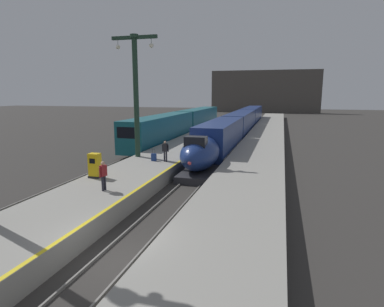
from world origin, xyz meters
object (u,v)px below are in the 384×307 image
at_px(passenger_near_edge, 165,150).
at_px(highspeed_train_main, 240,124).
at_px(ticket_machine_yellow, 95,166).
at_px(rolling_suitcase, 154,157).
at_px(passenger_far_waiting, 197,138).
at_px(station_column_mid, 136,86).
at_px(passenger_mid_platform, 103,174).
at_px(regional_train_adjacent, 183,123).

bearing_deg(passenger_near_edge, highspeed_train_main, 83.45).
distance_m(passenger_near_edge, ticket_machine_yellow, 6.47).
bearing_deg(rolling_suitcase, ticket_machine_yellow, -106.18).
bearing_deg(passenger_far_waiting, station_column_mid, -122.04).
height_order(passenger_near_edge, ticket_machine_yellow, passenger_near_edge).
distance_m(passenger_mid_platform, ticket_machine_yellow, 3.20).
distance_m(highspeed_train_main, regional_train_adjacent, 8.51).
distance_m(highspeed_train_main, passenger_far_waiting, 17.39).
relative_size(station_column_mid, passenger_near_edge, 6.02).
distance_m(passenger_far_waiting, rolling_suitcase, 7.60).
relative_size(highspeed_train_main, rolling_suitcase, 57.36).
height_order(regional_train_adjacent, station_column_mid, station_column_mid).
bearing_deg(station_column_mid, regional_train_adjacent, 96.08).
xyz_separation_m(regional_train_adjacent, passenger_mid_platform, (4.63, -30.32, -0.09)).
bearing_deg(ticket_machine_yellow, station_column_mid, 92.76).
xyz_separation_m(highspeed_train_main, ticket_machine_yellow, (-5.55, -30.51, -0.17)).
bearing_deg(passenger_far_waiting, passenger_near_edge, -95.34).
height_order(passenger_mid_platform, rolling_suitcase, passenger_mid_platform).
height_order(highspeed_train_main, rolling_suitcase, highspeed_train_main).
relative_size(highspeed_train_main, passenger_far_waiting, 33.33).
xyz_separation_m(passenger_far_waiting, ticket_machine_yellow, (-3.41, -13.26, -0.25)).
relative_size(passenger_mid_platform, passenger_far_waiting, 1.00).
bearing_deg(passenger_near_edge, rolling_suitcase, 179.36).
bearing_deg(rolling_suitcase, passenger_far_waiting, 76.99).
bearing_deg(regional_train_adjacent, ticket_machine_yellow, -84.78).
distance_m(regional_train_adjacent, station_column_mid, 21.35).
height_order(station_column_mid, ticket_machine_yellow, station_column_mid).
bearing_deg(regional_train_adjacent, passenger_far_waiting, -67.85).
xyz_separation_m(station_column_mid, passenger_far_waiting, (3.76, 6.01, -5.06)).
relative_size(regional_train_adjacent, passenger_near_edge, 21.66).
height_order(regional_train_adjacent, passenger_mid_platform, regional_train_adjacent).
height_order(station_column_mid, passenger_far_waiting, station_column_mid).
relative_size(highspeed_train_main, passenger_mid_platform, 33.33).
height_order(highspeed_train_main, regional_train_adjacent, regional_train_adjacent).
relative_size(station_column_mid, passenger_mid_platform, 6.02).
bearing_deg(passenger_far_waiting, rolling_suitcase, -103.01).
xyz_separation_m(regional_train_adjacent, rolling_suitcase, (4.26, -22.02, -0.77)).
xyz_separation_m(passenger_near_edge, ticket_machine_yellow, (-2.72, -5.87, -0.25)).
relative_size(station_column_mid, ticket_machine_yellow, 6.36).
bearing_deg(passenger_mid_platform, station_column_mid, 104.10).
xyz_separation_m(highspeed_train_main, station_column_mid, (-5.90, -23.27, 5.14)).
bearing_deg(passenger_far_waiting, passenger_mid_platform, -94.85).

